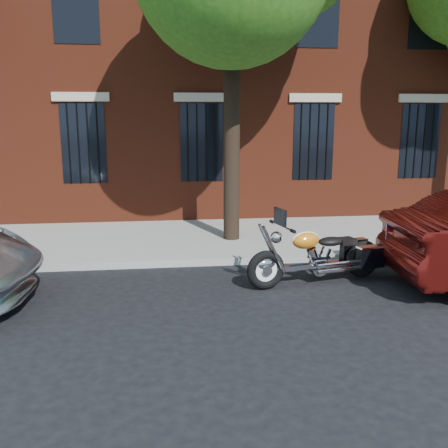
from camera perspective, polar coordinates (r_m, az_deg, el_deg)
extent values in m
plane|color=black|center=(8.61, 0.13, -7.33)|extent=(120.00, 120.00, 0.00)
cube|color=gray|center=(9.89, -0.85, -4.26)|extent=(40.00, 0.16, 0.15)
cube|color=gray|center=(11.70, -1.81, -1.65)|extent=(40.00, 3.60, 0.15)
cube|color=maroon|center=(18.40, -3.97, 21.98)|extent=(26.00, 10.00, 12.00)
cube|color=black|center=(13.22, -2.60, 9.27)|extent=(1.10, 0.14, 2.00)
cube|color=#B2A893|center=(13.18, -2.64, 14.26)|extent=(1.40, 0.20, 0.22)
cube|color=black|center=(13.48, -2.75, 23.86)|extent=(1.10, 0.14, 2.00)
cylinder|color=black|center=(13.14, -2.57, 9.25)|extent=(0.04, 0.04, 2.00)
cylinder|color=black|center=(11.06, 0.89, 10.25)|extent=(0.36, 0.36, 5.00)
torus|color=black|center=(8.47, 4.80, -5.25)|extent=(0.70, 0.30, 0.68)
torus|color=black|center=(9.42, 15.57, -3.86)|extent=(0.70, 0.30, 0.68)
cylinder|color=white|center=(8.47, 4.80, -5.25)|extent=(0.51, 0.18, 0.51)
cylinder|color=white|center=(9.42, 15.57, -3.86)|extent=(0.51, 0.18, 0.51)
ellipsoid|color=white|center=(8.44, 4.81, -4.59)|extent=(0.38, 0.21, 0.20)
ellipsoid|color=orange|center=(9.39, 15.62, -3.14)|extent=(0.38, 0.22, 0.20)
cube|color=white|center=(8.91, 10.47, -4.66)|extent=(1.51, 0.45, 0.08)
cylinder|color=white|center=(8.94, 10.75, -4.75)|extent=(0.36, 0.25, 0.33)
cylinder|color=white|center=(9.06, 14.13, -4.62)|extent=(1.26, 0.38, 0.09)
ellipsoid|color=orange|center=(8.68, 9.31, -1.86)|extent=(0.56, 0.40, 0.29)
ellipsoid|color=black|center=(8.95, 12.15, -1.95)|extent=(0.55, 0.40, 0.16)
cube|color=black|center=(9.58, 14.55, -2.83)|extent=(0.51, 0.27, 0.39)
cube|color=black|center=(9.17, 16.41, -3.62)|extent=(0.51, 0.27, 0.39)
cylinder|color=white|center=(8.40, 6.65, -0.25)|extent=(0.22, 0.78, 0.04)
sphere|color=white|center=(8.40, 6.00, -1.53)|extent=(0.24, 0.24, 0.20)
cube|color=black|center=(8.35, 6.43, 0.82)|extent=(0.13, 0.41, 0.29)
cube|color=red|center=(9.24, 18.64, -0.38)|extent=(0.22, 0.07, 0.14)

